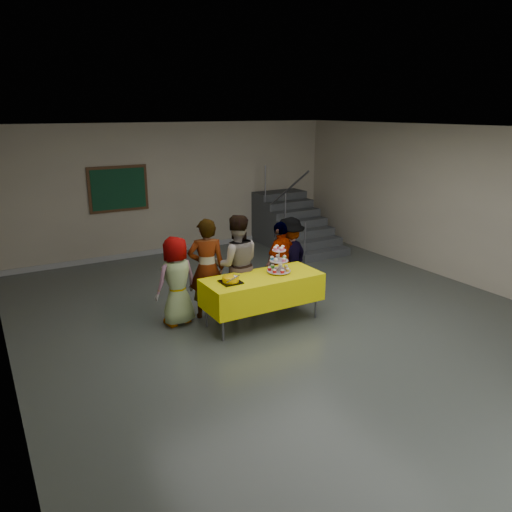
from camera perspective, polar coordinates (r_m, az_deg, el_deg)
The scene contains 11 objects.
room_shell at distance 7.37m, azimuth 4.68°, elevation 7.45°, with size 10.00×10.04×3.02m.
bake_table at distance 7.85m, azimuth 0.73°, elevation -3.82°, with size 1.88×0.78×0.77m.
cupcake_stand at distance 7.92m, azimuth 2.63°, elevation -0.71°, with size 0.38×0.38×0.44m.
bear_cake at distance 7.49m, azimuth -2.92°, elevation -2.63°, with size 0.32×0.36×0.12m.
schoolchild_a at distance 7.85m, azimuth -9.06°, elevation -2.85°, with size 0.69×0.45×1.42m, color slate.
schoolchild_b at distance 8.03m, azimuth -5.65°, elevation -1.44°, with size 0.60×0.39×1.64m, color slate.
schoolchild_c at distance 8.19m, azimuth -2.24°, elevation -0.96°, with size 0.80×0.63×1.66m, color slate.
schoolchild_d at distance 8.64m, azimuth 2.87°, elevation -0.75°, with size 0.85×0.35×1.45m, color slate.
schoolchild_e at distance 8.93m, azimuth 3.81°, elevation -0.18°, with size 0.94×0.54×1.46m, color slate.
staircase at distance 12.51m, azimuth 4.05°, elevation 3.51°, with size 1.30×2.40×2.04m.
noticeboard at distance 11.41m, azimuth -15.45°, elevation 7.40°, with size 1.30×0.05×1.00m.
Camera 1 is at (-4.14, -5.97, 3.27)m, focal length 35.00 mm.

